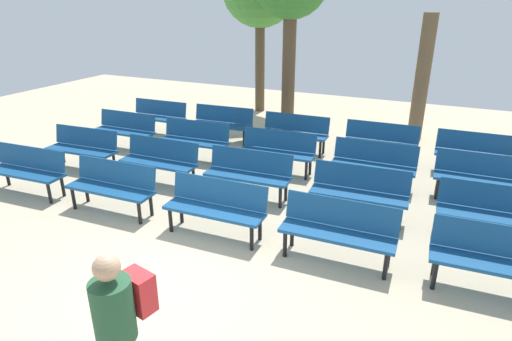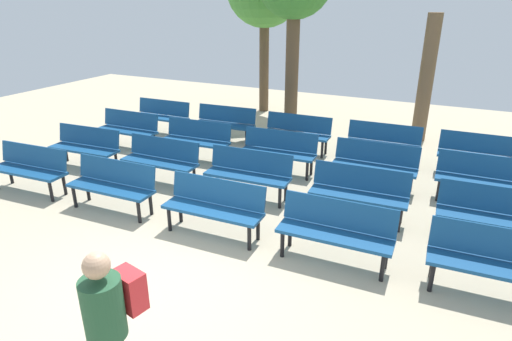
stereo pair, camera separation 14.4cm
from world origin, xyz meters
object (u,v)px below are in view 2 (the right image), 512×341
(bench_r0_c1, at_px, (113,183))
(bench_r0_c2, at_px, (215,204))
(bench_r1_c2, at_px, (249,171))
(visitor_with_backpack, at_px, (110,324))
(bench_r2_c0, at_px, (128,127))
(bench_r3_c1, at_px, (225,121))
(bench_r3_c2, at_px, (297,131))
(bench_r0_c0, at_px, (30,166))
(bench_r0_c3, at_px, (336,228))
(bench_r2_c2, at_px, (279,149))
(bench_r1_c0, at_px, (86,145))
(bench_r3_c0, at_px, (162,114))
(bench_r0_c4, at_px, (497,260))
(bench_r2_c4, at_px, (484,177))
(bench_r2_c1, at_px, (197,138))
(bench_r3_c3, at_px, (383,141))
(tree_1, at_px, (426,79))
(bench_r1_c4, at_px, (495,213))
(bench_r2_c3, at_px, (375,163))
(bench_r1_c1, at_px, (161,158))
(bench_r1_c3, at_px, (359,190))
(bench_r3_c4, at_px, (480,153))

(bench_r0_c1, distance_m, bench_r0_c2, 2.01)
(bench_r1_c2, bearing_deg, bench_r0_c2, -87.93)
(visitor_with_backpack, bearing_deg, bench_r2_c0, -37.09)
(bench_r3_c1, bearing_deg, bench_r3_c2, -3.33)
(bench_r0_c0, xyz_separation_m, visitor_with_backpack, (4.80, -2.92, 0.43))
(bench_r0_c3, height_order, bench_r2_c2, same)
(bench_r1_c0, relative_size, bench_r3_c0, 1.01)
(bench_r2_c0, bearing_deg, bench_r1_c0, -87.72)
(bench_r0_c2, bearing_deg, visitor_with_backpack, -76.86)
(bench_r0_c1, relative_size, bench_r0_c4, 1.00)
(bench_r2_c0, distance_m, bench_r2_c4, 7.86)
(bench_r2_c1, bearing_deg, bench_r3_c1, 90.54)
(bench_r0_c4, xyz_separation_m, bench_r3_c3, (-2.12, 4.13, 0.00))
(bench_r0_c3, relative_size, bench_r2_c1, 0.99)
(tree_1, xyz_separation_m, visitor_with_backpack, (-1.51, -9.48, -0.63))
(bench_r1_c4, xyz_separation_m, bench_r2_c1, (-6.00, 1.17, 0.00))
(bench_r0_c1, distance_m, bench_r3_c0, 4.62)
(bench_r2_c3, relative_size, tree_1, 0.51)
(bench_r1_c1, relative_size, bench_r3_c1, 0.99)
(bench_r2_c3, bearing_deg, bench_r1_c4, -34.53)
(bench_r1_c1, height_order, tree_1, tree_1)
(bench_r1_c3, height_order, bench_r2_c2, same)
(bench_r0_c3, bearing_deg, visitor_with_backpack, -110.64)
(bench_r1_c1, bearing_deg, bench_r3_c0, 125.71)
(visitor_with_backpack, bearing_deg, bench_r3_c2, -69.33)
(bench_r3_c3, xyz_separation_m, tree_1, (0.55, 2.11, 1.07))
(bench_r0_c1, distance_m, bench_r1_c3, 4.20)
(bench_r2_c1, bearing_deg, tree_1, 36.57)
(bench_r2_c4, distance_m, bench_r3_c3, 2.40)
(bench_r1_c2, height_order, bench_r2_c4, same)
(bench_r2_c1, bearing_deg, bench_r1_c0, -145.41)
(bench_r0_c1, xyz_separation_m, bench_r1_c0, (-1.98, 1.31, 0.00))
(bench_r1_c3, height_order, bench_r3_c1, same)
(bench_r1_c2, relative_size, bench_r2_c0, 1.01)
(bench_r0_c0, xyz_separation_m, bench_r2_c4, (7.76, 3.14, 0.00))
(bench_r3_c3, xyz_separation_m, bench_r3_c4, (1.94, 0.06, 0.00))
(tree_1, bearing_deg, bench_r0_c1, -123.78)
(bench_r1_c1, bearing_deg, bench_r2_c3, 20.63)
(bench_r1_c1, height_order, bench_r3_c0, same)
(visitor_with_backpack, bearing_deg, bench_r1_c4, -111.28)
(bench_r1_c3, height_order, bench_r1_c4, same)
(bench_r0_c0, distance_m, bench_r2_c1, 3.43)
(bench_r1_c2, distance_m, bench_r2_c3, 2.48)
(bench_r2_c0, xyz_separation_m, bench_r3_c4, (7.79, 1.68, 0.00))
(bench_r0_c1, bearing_deg, bench_r3_c1, 90.56)
(bench_r2_c2, bearing_deg, bench_r1_c2, -94.32)
(bench_r3_c1, bearing_deg, bench_r0_c0, -115.85)
(bench_r3_c0, bearing_deg, tree_1, 18.48)
(bench_r1_c4, distance_m, tree_1, 5.23)
(bench_r1_c1, xyz_separation_m, bench_r3_c4, (5.74, 3.07, 0.00))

